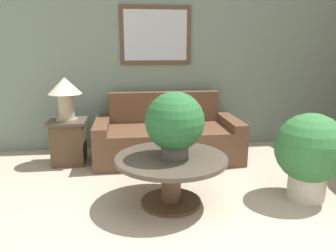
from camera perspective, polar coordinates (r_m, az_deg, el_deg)
The scene contains 7 objects.
wall_back at distance 4.92m, azimuth 5.38°, elevation 11.65°, with size 6.80×0.09×2.60m.
couch_main at distance 4.41m, azimuth -0.14°, elevation -2.09°, with size 1.90×0.92×0.86m.
coffee_table at distance 3.12m, azimuth 0.55°, elevation -7.64°, with size 1.06×1.06×0.47m.
side_table at distance 4.40m, azimuth -16.89°, elevation -2.55°, with size 0.47×0.47×0.57m.
table_lamp at distance 4.27m, azimuth -17.48°, elevation 5.75°, with size 0.41×0.41×0.54m.
potted_plant_on_table at distance 2.98m, azimuth 1.19°, elevation 0.54°, with size 0.54×0.54×0.61m.
potted_plant_floor at distance 3.45m, azimuth 23.49°, elevation -4.15°, with size 0.68×0.68×0.87m.
Camera 1 is at (-1.07, -1.74, 1.47)m, focal length 35.00 mm.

